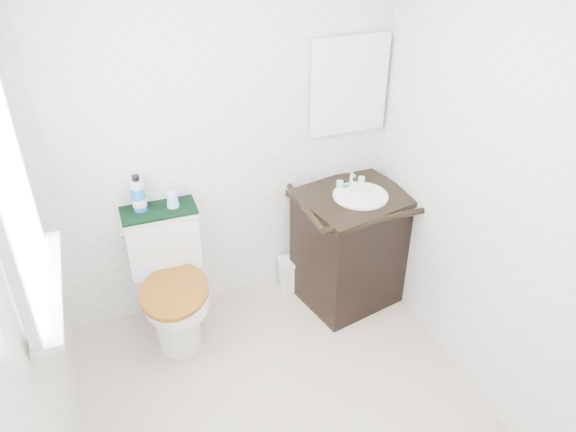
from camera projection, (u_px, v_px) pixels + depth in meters
floor at (291, 425)px, 3.09m from camera, size 2.40×2.40×0.00m
wall_back at (223, 140)px, 3.40m from camera, size 2.40×0.00×2.40m
wall_left at (20, 305)px, 2.13m from camera, size 0.00×2.40×2.40m
wall_right at (500, 203)px, 2.77m from camera, size 0.00×2.40×2.40m
window at (8, 193)px, 2.15m from camera, size 0.02×0.70×0.90m
mirror at (349, 86)px, 3.49m from camera, size 0.50×0.02×0.60m
toilet at (171, 285)px, 3.53m from camera, size 0.50×0.68×0.84m
vanity at (351, 245)px, 3.80m from camera, size 0.79×0.71×0.92m
trash_bin at (291, 274)px, 4.01m from camera, size 0.20×0.17×0.26m
towel at (158, 210)px, 3.37m from camera, size 0.45×0.22×0.02m
mouthwash_bottle at (138, 194)px, 3.30m from camera, size 0.08×0.08×0.23m
cup at (172, 200)px, 3.37m from camera, size 0.07×0.07×0.09m
soap_bar at (345, 186)px, 3.67m from camera, size 0.07×0.05×0.02m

